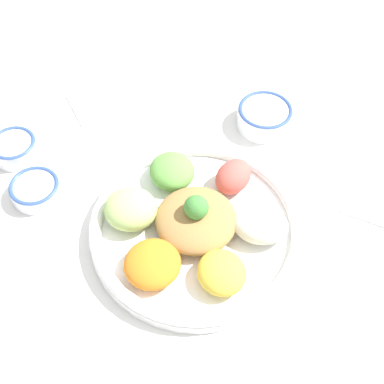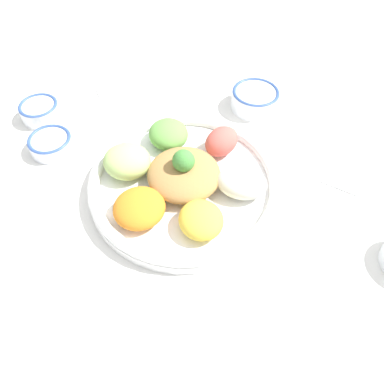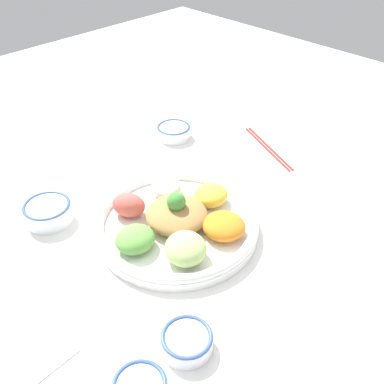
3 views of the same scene
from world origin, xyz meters
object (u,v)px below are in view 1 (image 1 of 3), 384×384
at_px(sauce_bowl_red, 14,148).
at_px(sauce_bowl_dark, 265,116).
at_px(rice_bowl_blue, 35,189).
at_px(serving_spoon_extra, 384,224).
at_px(salad_platter, 194,224).
at_px(serving_spoon_main, 69,96).

relative_size(sauce_bowl_red, sauce_bowl_dark, 0.80).
distance_m(rice_bowl_blue, serving_spoon_extra, 0.58).
distance_m(sauce_bowl_red, serving_spoon_extra, 0.65).
bearing_deg(sauce_bowl_dark, salad_platter, 37.19).
distance_m(salad_platter, serving_spoon_extra, 0.31).
bearing_deg(serving_spoon_extra, serving_spoon_main, -3.82).
relative_size(sauce_bowl_dark, serving_spoon_main, 0.73).
distance_m(sauce_bowl_red, rice_bowl_blue, 0.11).
bearing_deg(sauce_bowl_dark, rice_bowl_blue, -1.42).
bearing_deg(salad_platter, serving_spoon_main, -76.65).
distance_m(salad_platter, sauce_bowl_dark, 0.28).
bearing_deg(salad_platter, rice_bowl_blue, -39.99).
bearing_deg(salad_platter, sauce_bowl_dark, -142.81).
xyz_separation_m(sauce_bowl_red, serving_spoon_extra, (-0.52, 0.40, -0.02)).
height_order(salad_platter, rice_bowl_blue, salad_platter).
distance_m(rice_bowl_blue, sauce_bowl_dark, 0.43).
bearing_deg(salad_platter, serving_spoon_extra, 158.66).
distance_m(serving_spoon_main, serving_spoon_extra, 0.64).
height_order(sauce_bowl_red, rice_bowl_blue, sauce_bowl_red).
xyz_separation_m(salad_platter, serving_spoon_extra, (-0.29, 0.11, -0.02)).
bearing_deg(serving_spoon_extra, sauce_bowl_dark, -26.82).
bearing_deg(serving_spoon_main, salad_platter, 11.17).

